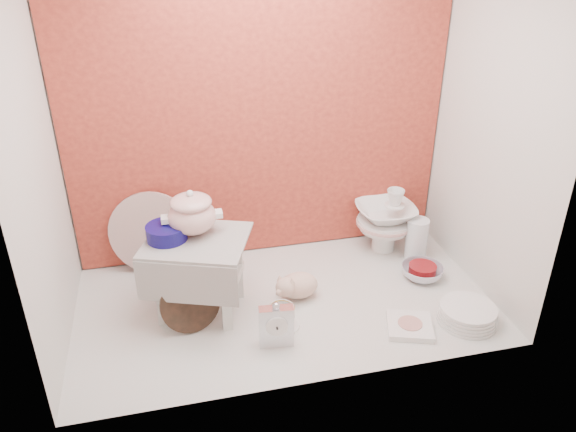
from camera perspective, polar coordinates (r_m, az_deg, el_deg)
name	(u,v)px	position (r m, az deg, el deg)	size (l,w,h in m)	color
ground	(285,302)	(2.50, -0.34, -8.81)	(1.80, 1.80, 0.00)	silver
niche_shell	(274,84)	(2.26, -1.47, 13.34)	(1.86, 1.03, 1.53)	#C54731
step_stool	(200,275)	(2.40, -9.01, -5.96)	(0.41, 0.35, 0.35)	silver
soup_tureen	(192,212)	(2.30, -9.81, 0.40)	(0.24, 0.24, 0.20)	white
cobalt_bowl	(167,232)	(2.32, -12.27, -1.63)	(0.17, 0.17, 0.06)	#0F0B54
floral_platter	(152,233)	(2.70, -13.74, -1.69)	(0.40, 0.08, 0.40)	white
blue_white_vase	(171,250)	(2.71, -11.90, -3.45)	(0.23, 0.23, 0.23)	silver
lacquer_tray	(190,303)	(2.33, -9.93, -8.74)	(0.25, 0.09, 0.25)	black
mantel_clock	(276,324)	(2.22, -1.20, -10.99)	(0.14, 0.05, 0.20)	silver
plush_pig	(299,285)	(2.50, 1.09, -7.05)	(0.22, 0.15, 0.13)	beige
teacup_saucer	(282,325)	(2.37, -0.65, -11.02)	(0.15, 0.15, 0.01)	white
gold_rim_teacup	(282,315)	(2.34, -0.66, -10.06)	(0.11, 0.11, 0.09)	white
lattice_dish	(410,326)	(2.41, 12.32, -10.91)	(0.18, 0.18, 0.03)	white
dinner_plate_stack	(467,314)	(2.49, 17.85, -9.49)	(0.25, 0.25, 0.07)	white
crystal_bowl	(422,272)	(2.72, 13.52, -5.58)	(0.20, 0.20, 0.06)	silver
clear_glass_vase	(417,239)	(2.83, 12.98, -2.34)	(0.11, 0.11, 0.22)	silver
porcelain_tower	(385,220)	(2.85, 9.87, -0.38)	(0.29, 0.29, 0.33)	white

